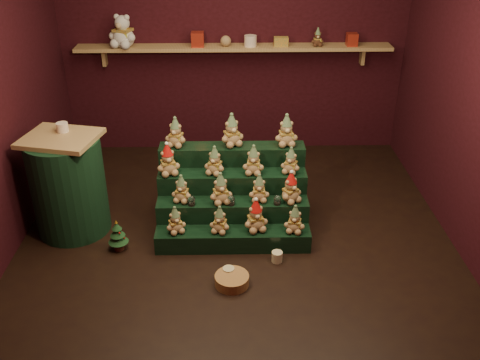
{
  "coord_description": "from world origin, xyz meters",
  "views": [
    {
      "loc": [
        -0.05,
        -4.2,
        2.88
      ],
      "look_at": [
        0.04,
        0.25,
        0.46
      ],
      "focal_mm": 40.0,
      "sensor_mm": 36.0,
      "label": 1
    }
  ],
  "objects_px": {
    "mug_right": "(277,257)",
    "mini_christmas_tree": "(118,235)",
    "snow_globe_c": "(277,200)",
    "white_bear": "(122,27)",
    "riser_tier_front": "(233,239)",
    "side_table": "(68,185)",
    "wicker_basket": "(232,280)",
    "mug_left": "(229,273)",
    "brown_bear": "(318,37)",
    "snow_globe_b": "(231,200)",
    "snow_globe_a": "(191,201)"
  },
  "relations": [
    {
      "from": "snow_globe_b",
      "to": "brown_bear",
      "type": "bearing_deg",
      "value": 62.08
    },
    {
      "from": "mug_left",
      "to": "white_bear",
      "type": "xyz_separation_m",
      "value": [
        -1.16,
        2.47,
        1.5
      ]
    },
    {
      "from": "snow_globe_a",
      "to": "side_table",
      "type": "height_order",
      "value": "side_table"
    },
    {
      "from": "snow_globe_a",
      "to": "mini_christmas_tree",
      "type": "relative_size",
      "value": 0.3
    },
    {
      "from": "wicker_basket",
      "to": "brown_bear",
      "type": "distance_m",
      "value": 3.07
    },
    {
      "from": "mug_right",
      "to": "mini_christmas_tree",
      "type": "bearing_deg",
      "value": 171.63
    },
    {
      "from": "mug_left",
      "to": "brown_bear",
      "type": "bearing_deg",
      "value": 67.54
    },
    {
      "from": "snow_globe_a",
      "to": "mug_left",
      "type": "height_order",
      "value": "snow_globe_a"
    },
    {
      "from": "snow_globe_c",
      "to": "side_table",
      "type": "distance_m",
      "value": 1.94
    },
    {
      "from": "mug_right",
      "to": "wicker_basket",
      "type": "xyz_separation_m",
      "value": [
        -0.4,
        -0.31,
        -0.0
      ]
    },
    {
      "from": "wicker_basket",
      "to": "brown_bear",
      "type": "xyz_separation_m",
      "value": [
        0.99,
        2.56,
        1.37
      ]
    },
    {
      "from": "mug_left",
      "to": "side_table",
      "type": "bearing_deg",
      "value": 152.18
    },
    {
      "from": "riser_tier_front",
      "to": "mug_left",
      "type": "height_order",
      "value": "riser_tier_front"
    },
    {
      "from": "side_table",
      "to": "mini_christmas_tree",
      "type": "relative_size",
      "value": 3.15
    },
    {
      "from": "riser_tier_front",
      "to": "brown_bear",
      "type": "distance_m",
      "value": 2.62
    },
    {
      "from": "snow_globe_c",
      "to": "brown_bear",
      "type": "bearing_deg",
      "value": 73.0
    },
    {
      "from": "snow_globe_b",
      "to": "brown_bear",
      "type": "distance_m",
      "value": 2.35
    },
    {
      "from": "snow_globe_c",
      "to": "white_bear",
      "type": "xyz_separation_m",
      "value": [
        -1.61,
        1.88,
        1.14
      ]
    },
    {
      "from": "snow_globe_c",
      "to": "white_bear",
      "type": "relative_size",
      "value": 0.2
    },
    {
      "from": "side_table",
      "to": "wicker_basket",
      "type": "xyz_separation_m",
      "value": [
        1.51,
        -0.87,
        -0.44
      ]
    },
    {
      "from": "mug_left",
      "to": "wicker_basket",
      "type": "distance_m",
      "value": 0.09
    },
    {
      "from": "mug_right",
      "to": "wicker_basket",
      "type": "bearing_deg",
      "value": -142.42
    },
    {
      "from": "snow_globe_b",
      "to": "wicker_basket",
      "type": "relative_size",
      "value": 0.33
    },
    {
      "from": "mini_christmas_tree",
      "to": "white_bear",
      "type": "relative_size",
      "value": 0.68
    },
    {
      "from": "mug_right",
      "to": "wicker_basket",
      "type": "distance_m",
      "value": 0.5
    },
    {
      "from": "snow_globe_c",
      "to": "mug_right",
      "type": "bearing_deg",
      "value": -93.18
    },
    {
      "from": "snow_globe_b",
      "to": "brown_bear",
      "type": "height_order",
      "value": "brown_bear"
    },
    {
      "from": "mug_right",
      "to": "brown_bear",
      "type": "bearing_deg",
      "value": 75.21
    },
    {
      "from": "snow_globe_c",
      "to": "white_bear",
      "type": "height_order",
      "value": "white_bear"
    },
    {
      "from": "snow_globe_b",
      "to": "mug_right",
      "type": "xyz_separation_m",
      "value": [
        0.4,
        -0.37,
        -0.36
      ]
    },
    {
      "from": "mug_right",
      "to": "white_bear",
      "type": "distance_m",
      "value": 3.13
    },
    {
      "from": "riser_tier_front",
      "to": "brown_bear",
      "type": "bearing_deg",
      "value": 64.29
    },
    {
      "from": "mini_christmas_tree",
      "to": "white_bear",
      "type": "height_order",
      "value": "white_bear"
    },
    {
      "from": "mug_right",
      "to": "side_table",
      "type": "bearing_deg",
      "value": 163.57
    },
    {
      "from": "snow_globe_b",
      "to": "mini_christmas_tree",
      "type": "height_order",
      "value": "snow_globe_b"
    },
    {
      "from": "mug_right",
      "to": "white_bear",
      "type": "xyz_separation_m",
      "value": [
        -1.59,
        2.25,
        1.5
      ]
    },
    {
      "from": "snow_globe_a",
      "to": "mug_right",
      "type": "height_order",
      "value": "snow_globe_a"
    },
    {
      "from": "riser_tier_front",
      "to": "brown_bear",
      "type": "xyz_separation_m",
      "value": [
        0.98,
        2.04,
        1.33
      ]
    },
    {
      "from": "snow_globe_a",
      "to": "side_table",
      "type": "relative_size",
      "value": 0.1
    },
    {
      "from": "snow_globe_b",
      "to": "side_table",
      "type": "relative_size",
      "value": 0.1
    },
    {
      "from": "mini_christmas_tree",
      "to": "snow_globe_b",
      "type": "bearing_deg",
      "value": 9.17
    },
    {
      "from": "mini_christmas_tree",
      "to": "brown_bear",
      "type": "xyz_separation_m",
      "value": [
        2.02,
        2.04,
        1.27
      ]
    },
    {
      "from": "snow_globe_a",
      "to": "white_bear",
      "type": "distance_m",
      "value": 2.35
    },
    {
      "from": "snow_globe_c",
      "to": "mug_left",
      "type": "height_order",
      "value": "snow_globe_c"
    },
    {
      "from": "snow_globe_a",
      "to": "snow_globe_b",
      "type": "bearing_deg",
      "value": 0.0
    },
    {
      "from": "snow_globe_b",
      "to": "snow_globe_c",
      "type": "relative_size",
      "value": 1.04
    },
    {
      "from": "riser_tier_front",
      "to": "white_bear",
      "type": "distance_m",
      "value": 2.78
    },
    {
      "from": "snow_globe_a",
      "to": "mug_right",
      "type": "bearing_deg",
      "value": -26.26
    },
    {
      "from": "riser_tier_front",
      "to": "white_bear",
      "type": "height_order",
      "value": "white_bear"
    },
    {
      "from": "snow_globe_b",
      "to": "brown_bear",
      "type": "relative_size",
      "value": 0.48
    }
  ]
}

